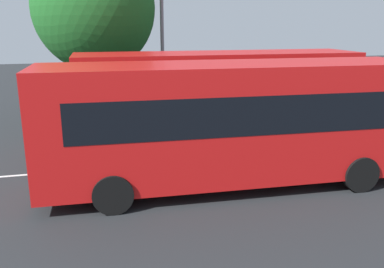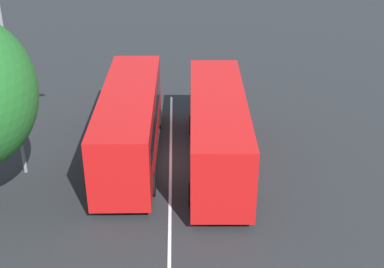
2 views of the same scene
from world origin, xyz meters
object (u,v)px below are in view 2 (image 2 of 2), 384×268
bus_center_left (130,122)px  street_lamp (15,65)px  bus_far_left (218,129)px  pedestrian (143,82)px

bus_center_left → street_lamp: size_ratio=1.16×
bus_far_left → pedestrian: size_ratio=5.81×
bus_far_left → bus_center_left: 4.00m
pedestrian → street_lamp: size_ratio=0.20×
bus_center_left → pedestrian: bus_center_left is taller
pedestrian → street_lamp: (-8.20, 4.70, 3.94)m
pedestrian → street_lamp: street_lamp is taller
bus_far_left → pedestrian: 8.81m
bus_far_left → street_lamp: (-0.18, 8.27, 3.16)m
pedestrian → bus_center_left: bearing=13.9°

